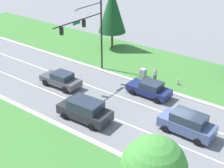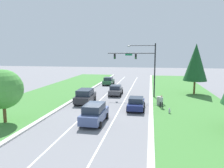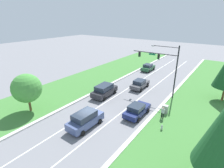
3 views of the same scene
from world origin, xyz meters
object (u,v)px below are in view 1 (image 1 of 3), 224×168
Objects in this scene: utility_cabinet at (143,74)px; oak_near_left_tree at (154,168)px; navy_sedan at (150,89)px; pedestrian at (155,74)px; graphite_sedan at (61,79)px; conifer_far_right_tree at (112,10)px; traffic_signal_mast at (90,29)px; slate_blue_suv at (187,123)px; charcoal_suv at (85,110)px; fire_hydrant at (178,82)px.

oak_near_left_tree is at bearing -146.88° from utility_cabinet.
navy_sedan is 3.29m from pedestrian.
graphite_sedan is 13.92m from conifer_far_right_tree.
slate_blue_suv is at bearing -106.14° from traffic_signal_mast.
pedestrian is (2.86, -6.89, -4.61)m from traffic_signal_mast.
charcoal_suv is at bearing 15.78° from pedestrian.
traffic_signal_mast is 10.40m from charcoal_suv.
utility_cabinet is (2.70, -5.44, -4.93)m from traffic_signal_mast.
traffic_signal_mast is 8.77m from pedestrian.
charcoal_suv is at bearing 114.21° from slate_blue_suv.
conifer_far_right_tree reaches higher than pedestrian.
pedestrian is at bearing 28.93° from oak_near_left_tree.
navy_sedan is at bearing 42.80° from pedestrian.
navy_sedan reaches higher than fire_hydrant.
pedestrian reaches higher than fire_hydrant.
oak_near_left_tree is (-12.78, -15.53, -2.10)m from traffic_signal_mast.
utility_cabinet is 3.98m from fire_hydrant.
oak_near_left_tree is at bearing -138.57° from conifer_far_right_tree.
oak_near_left_tree is 28.72m from conifer_far_right_tree.
graphite_sedan is at bearing 114.65° from navy_sedan.
utility_cabinet is 0.14× the size of conifer_far_right_tree.
fire_hydrant is (3.90, -1.28, -0.45)m from navy_sedan.
navy_sedan is (7.25, -2.40, -0.19)m from charcoal_suv.
navy_sedan is (3.78, 5.85, -0.20)m from slate_blue_suv.
charcoal_suv is 10.42m from pedestrian.
slate_blue_suv is at bearing -128.53° from utility_cabinet.
utility_cabinet is (6.70, 8.42, -0.38)m from slate_blue_suv.
conifer_far_right_tree is at bearing 41.43° from oak_near_left_tree.
graphite_sedan is 9.22m from utility_cabinet.
traffic_signal_mast is 1.84× the size of navy_sedan.
slate_blue_suv reaches higher than graphite_sedan.
traffic_signal_mast is 1.65× the size of charcoal_suv.
navy_sedan is at bearing -127.99° from conifer_far_right_tree.
navy_sedan is at bearing 161.86° from fire_hydrant.
pedestrian is (0.16, -1.45, 0.33)m from utility_cabinet.
utility_cabinet is 1.75× the size of fire_hydrant.
charcoal_suv is at bearing -150.82° from conifer_far_right_tree.
charcoal_suv is at bearing -179.04° from utility_cabinet.
charcoal_suv is 7.13m from graphite_sedan.
charcoal_suv is 4.15× the size of utility_cabinet.
slate_blue_suv reaches higher than navy_sedan.
fire_hydrant is (0.81, -2.40, -0.59)m from pedestrian.
traffic_signal_mast reaches higher than slate_blue_suv.
navy_sedan is 15.22m from conifer_far_right_tree.
traffic_signal_mast reaches higher than fire_hydrant.
graphite_sedan is 0.87× the size of oak_near_left_tree.
traffic_signal_mast is at bearing 34.23° from charcoal_suv.
graphite_sedan is (3.31, 6.32, -0.14)m from charcoal_suv.
navy_sedan is 3.73× the size of utility_cabinet.
conifer_far_right_tree is at bearing 26.54° from charcoal_suv.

